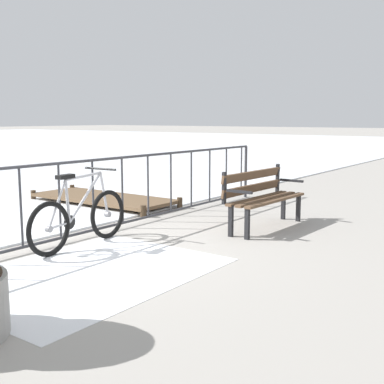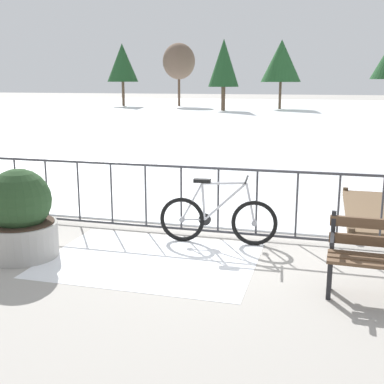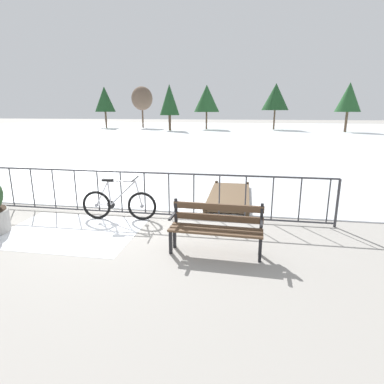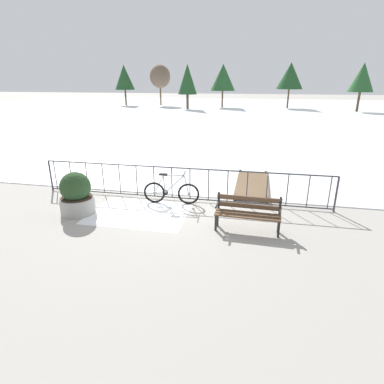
{
  "view_description": "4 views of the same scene",
  "coord_description": "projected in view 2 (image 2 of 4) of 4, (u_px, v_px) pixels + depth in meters",
  "views": [
    {
      "loc": [
        -4.37,
        -5.05,
        1.62
      ],
      "look_at": [
        1.38,
        -0.89,
        0.56
      ],
      "focal_mm": 46.36,
      "sensor_mm": 36.0,
      "label": 1
    },
    {
      "loc": [
        1.21,
        -7.04,
        2.31
      ],
      "look_at": [
        -0.56,
        -0.48,
        0.78
      ],
      "focal_mm": 46.32,
      "sensor_mm": 36.0,
      "label": 2
    },
    {
      "loc": [
        2.55,
        -6.78,
        2.43
      ],
      "look_at": [
        1.34,
        0.37,
        0.54
      ],
      "focal_mm": 29.55,
      "sensor_mm": 36.0,
      "label": 3
    },
    {
      "loc": [
        2.18,
        -8.89,
        3.57
      ],
      "look_at": [
        0.51,
        -0.78,
        0.59
      ],
      "focal_mm": 29.22,
      "sensor_mm": 36.0,
      "label": 4
    }
  ],
  "objects": [
    {
      "name": "frozen_pond",
      "position": [
        309.0,
        115.0,
        34.18
      ],
      "size": [
        80.0,
        56.0,
        0.03
      ],
      "primitive_type": "cube",
      "color": "white",
      "rests_on": "ground"
    },
    {
      "name": "snow_patch",
      "position": [
        151.0,
        259.0,
        6.55
      ],
      "size": [
        2.75,
        2.07,
        0.01
      ],
      "primitive_type": "cube",
      "color": "white",
      "rests_on": "ground"
    },
    {
      "name": "railing_fence",
      "position": [
        237.0,
        202.0,
        7.32
      ],
      "size": [
        9.06,
        0.06,
        1.07
      ],
      "color": "#38383D",
      "rests_on": "ground"
    },
    {
      "name": "ground_plane",
      "position": [
        236.0,
        238.0,
        7.44
      ],
      "size": [
        160.0,
        160.0,
        0.0
      ],
      "primitive_type": "plane",
      "color": "#9E9991"
    },
    {
      "name": "planter_with_shrub",
      "position": [
        20.0,
        217.0,
        6.56
      ],
      "size": [
        0.94,
        0.94,
        1.19
      ],
      "color": "#9E9B96",
      "rests_on": "ground"
    },
    {
      "name": "tree_far_east",
      "position": [
        122.0,
        63.0,
        44.92
      ],
      "size": [
        2.81,
        2.81,
        5.61
      ],
      "color": "brown",
      "rests_on": "ground"
    },
    {
      "name": "wooden_dock",
      "position": [
        378.0,
        211.0,
        8.52
      ],
      "size": [
        1.1,
        3.01,
        0.2
      ],
      "color": "brown",
      "rests_on": "ground"
    },
    {
      "name": "bicycle_near_railing",
      "position": [
        218.0,
        219.0,
        7.13
      ],
      "size": [
        1.71,
        0.52,
        0.97
      ],
      "color": "black",
      "rests_on": "ground"
    },
    {
      "name": "tree_centre",
      "position": [
        179.0,
        61.0,
        44.57
      ],
      "size": [
        2.92,
        2.92,
        5.62
      ],
      "color": "brown",
      "rests_on": "ground"
    },
    {
      "name": "tree_extra",
      "position": [
        281.0,
        61.0,
        40.1
      ],
      "size": [
        3.26,
        3.26,
        5.56
      ],
      "color": "brown",
      "rests_on": "ground"
    },
    {
      "name": "tree_east_mid",
      "position": [
        224.0,
        63.0,
        37.93
      ],
      "size": [
        2.37,
        2.37,
        5.44
      ],
      "color": "brown",
      "rests_on": "ground"
    }
  ]
}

